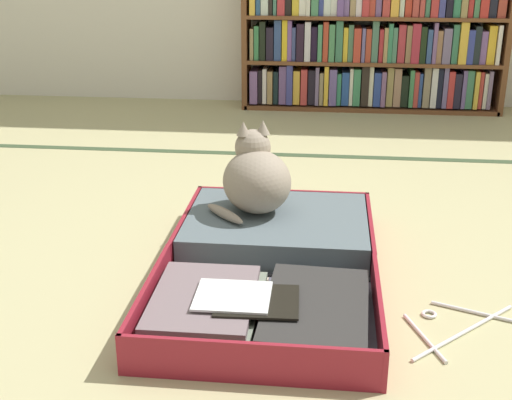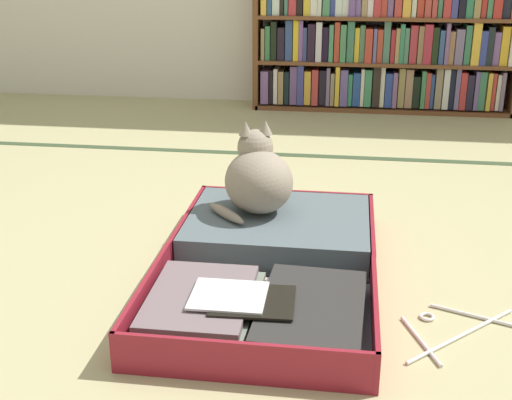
% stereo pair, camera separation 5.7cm
% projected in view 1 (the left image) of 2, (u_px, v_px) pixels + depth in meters
% --- Properties ---
extents(ground_plane, '(10.00, 10.00, 0.00)m').
position_uv_depth(ground_plane, '(259.00, 289.00, 1.94)').
color(ground_plane, tan).
extents(tatami_border, '(4.80, 0.05, 0.00)m').
position_uv_depth(tatami_border, '(288.00, 155.00, 3.15)').
color(tatami_border, '#37492E').
rests_on(tatami_border, ground_plane).
extents(bookshelf, '(1.48, 0.23, 0.80)m').
position_uv_depth(bookshelf, '(372.00, 41.00, 3.86)').
color(bookshelf, brown).
rests_on(bookshelf, ground_plane).
extents(open_suitcase, '(0.61, 0.99, 0.11)m').
position_uv_depth(open_suitcase, '(271.00, 259.00, 2.02)').
color(open_suitcase, maroon).
rests_on(open_suitcase, ground_plane).
extents(black_cat, '(0.32, 0.31, 0.29)m').
position_uv_depth(black_cat, '(255.00, 178.00, 2.19)').
color(black_cat, gray).
rests_on(black_cat, open_suitcase).
extents(clothes_hanger, '(0.30, 0.29, 0.01)m').
position_uv_depth(clothes_hanger, '(452.00, 326.00, 1.75)').
color(clothes_hanger, silver).
rests_on(clothes_hanger, ground_plane).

